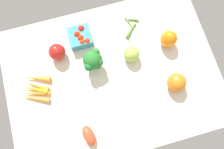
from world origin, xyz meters
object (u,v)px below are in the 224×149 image
carrot_bunch (35,88)px  broccoli_head (93,61)px  roma_tomato (89,136)px  heirloom_tomato_orange (177,83)px  heirloom_tomato_green (131,54)px  bell_pepper_red (57,52)px  okra_pile (131,27)px  bell_pepper_orange (169,39)px  berry_basket (80,37)px

carrot_bunch → broccoli_head: 30.96cm
broccoli_head → roma_tomato: (-10.64, -32.26, -4.71)cm
heirloom_tomato_orange → heirloom_tomato_green: bearing=129.8°
bell_pepper_red → okra_pile: (38.95, 4.66, -3.70)cm
roma_tomato → bell_pepper_orange: (49.20, 33.72, 2.46)cm
heirloom_tomato_green → bell_pepper_orange: (19.67, 2.16, 0.95)cm
carrot_bunch → bell_pepper_red: 20.25cm
carrot_bunch → heirloom_tomato_orange: 67.25cm
broccoli_head → heirloom_tomato_green: bearing=-2.1°
broccoli_head → berry_basket: bearing=101.3°
heirloom_tomato_green → berry_basket: size_ratio=0.72×
bell_pepper_red → okra_pile: bearing=6.8°
bell_pepper_red → heirloom_tomato_orange: size_ratio=1.00×
heirloom_tomato_orange → bell_pepper_orange: bell_pepper_orange is taller
carrot_bunch → heirloom_tomato_orange: size_ratio=1.93×
heirloom_tomato_green → roma_tomato: size_ratio=0.84×
carrot_bunch → roma_tomato: bearing=-55.4°
broccoli_head → roma_tomato: bearing=-108.3°
roma_tomato → okra_pile: size_ratio=0.78×
heirloom_tomato_green → berry_basket: bearing=144.3°
roma_tomato → heirloom_tomato_orange: (45.71, 12.16, 2.03)cm
carrot_bunch → bell_pepper_orange: bearing=4.5°
okra_pile → bell_pepper_orange: bell_pepper_orange is taller
carrot_bunch → roma_tomato: roma_tomato is taller
carrot_bunch → okra_pile: 56.52cm
bell_pepper_orange → berry_basket: 43.76cm
roma_tomato → bell_pepper_orange: bearing=113.8°
heirloom_tomato_orange → okra_pile: heirloom_tomato_orange is taller
carrot_bunch → heirloom_tomato_green: 49.21cm
bell_pepper_red → heirloom_tomato_orange: same height
bell_pepper_orange → berry_basket: bell_pepper_orange is taller
bell_pepper_orange → heirloom_tomato_green: bearing=-173.7°
broccoli_head → bell_pepper_orange: bearing=2.2°
broccoli_head → okra_pile: bearing=31.9°
roma_tomato → bell_pepper_orange: size_ratio=0.97×
bell_pepper_orange → heirloom_tomato_orange: bearing=-99.2°
okra_pile → heirloom_tomato_green: bearing=-106.2°
heirloom_tomato_green → roma_tomato: (-29.53, -31.56, -1.51)cm
bell_pepper_orange → okra_pile: bearing=139.6°
roma_tomato → berry_basket: 47.91cm
carrot_bunch → bell_pepper_red: bearing=43.6°
broccoli_head → heirloom_tomato_orange: bearing=-29.8°
heirloom_tomato_orange → berry_basket: bearing=137.3°
heirloom_tomato_orange → berry_basket: size_ratio=0.82×
broccoli_head → heirloom_tomato_orange: 40.51cm
heirloom_tomato_green → broccoli_head: size_ratio=0.67×
heirloom_tomato_green → carrot_bunch: bearing=-176.2°
bell_pepper_orange → berry_basket: bearing=161.9°
broccoli_head → berry_basket: size_ratio=1.07×
roma_tomato → heirloom_tomato_orange: size_ratio=1.06×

